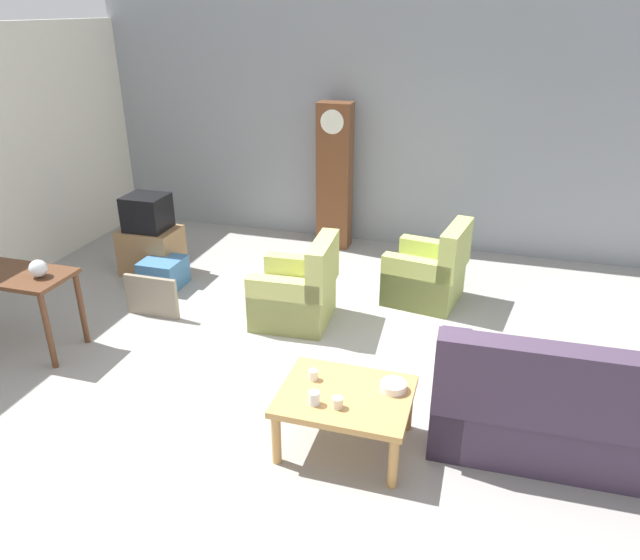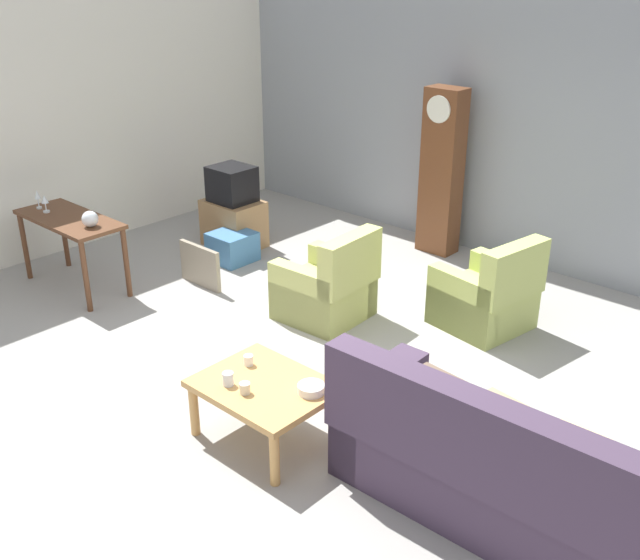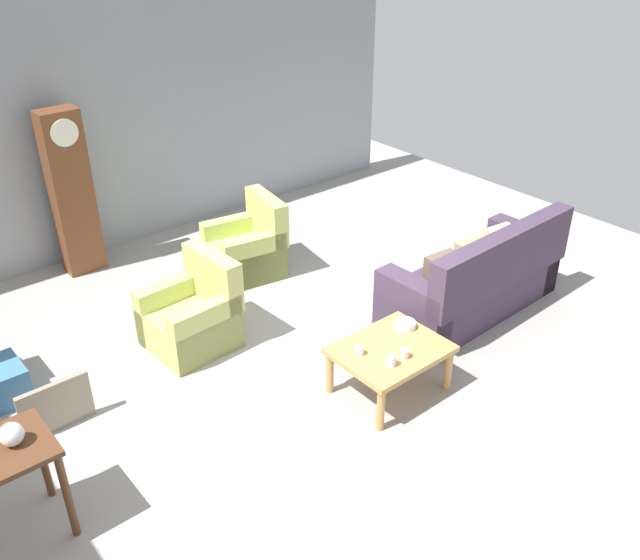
# 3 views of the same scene
# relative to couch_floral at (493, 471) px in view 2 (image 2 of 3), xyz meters

# --- Properties ---
(ground_plane) EXTENTS (10.40, 10.40, 0.00)m
(ground_plane) POSITION_rel_couch_floral_xyz_m (-2.01, 0.40, -0.36)
(ground_plane) COLOR #999691
(garage_door_wall) EXTENTS (8.40, 0.16, 3.20)m
(garage_door_wall) POSITION_rel_couch_floral_xyz_m (-2.01, 4.00, 1.24)
(garage_door_wall) COLOR gray
(garage_door_wall) RESTS_ON ground_plane
(pegboard_wall_left) EXTENTS (0.12, 6.40, 2.88)m
(pegboard_wall_left) POSITION_rel_couch_floral_xyz_m (-6.21, 0.80, 1.08)
(pegboard_wall_left) COLOR silver
(pegboard_wall_left) RESTS_ON ground_plane
(couch_floral) EXTENTS (2.12, 0.94, 1.04)m
(couch_floral) POSITION_rel_couch_floral_xyz_m (0.00, 0.00, 0.00)
(couch_floral) COLOR #423347
(couch_floral) RESTS_ON ground_plane
(armchair_olive_near) EXTENTS (0.83, 0.80, 0.92)m
(armchair_olive_near) POSITION_rel_couch_floral_xyz_m (-2.62, 1.38, -0.05)
(armchair_olive_near) COLOR #B7BC66
(armchair_olive_near) RESTS_ON ground_plane
(armchair_olive_far) EXTENTS (0.90, 0.88, 0.92)m
(armchair_olive_far) POSITION_rel_couch_floral_xyz_m (-1.37, 2.25, -0.05)
(armchair_olive_far) COLOR #BAC866
(armchair_olive_far) RESTS_ON ground_plane
(coffee_table_wood) EXTENTS (0.96, 0.76, 0.47)m
(coffee_table_wood) POSITION_rel_couch_floral_xyz_m (-1.66, -0.38, 0.04)
(coffee_table_wood) COLOR tan
(coffee_table_wood) RESTS_ON ground_plane
(console_table_dark) EXTENTS (1.30, 0.56, 0.79)m
(console_table_dark) POSITION_rel_couch_floral_xyz_m (-5.08, 0.12, 0.32)
(console_table_dark) COLOR #56331E
(console_table_dark) RESTS_ON ground_plane
(grandfather_clock) EXTENTS (0.44, 0.30, 1.93)m
(grandfather_clock) POSITION_rel_couch_floral_xyz_m (-2.83, 3.59, 0.61)
(grandfather_clock) COLOR brown
(grandfather_clock) RESTS_ON ground_plane
(tv_stand_cabinet) EXTENTS (0.68, 0.52, 0.57)m
(tv_stand_cabinet) POSITION_rel_couch_floral_xyz_m (-4.74, 2.06, -0.07)
(tv_stand_cabinet) COLOR #997047
(tv_stand_cabinet) RESTS_ON ground_plane
(tv_crt) EXTENTS (0.48, 0.44, 0.42)m
(tv_crt) POSITION_rel_couch_floral_xyz_m (-4.74, 2.06, 0.42)
(tv_crt) COLOR black
(tv_crt) RESTS_ON tv_stand_cabinet
(framed_picture_leaning) EXTENTS (0.60, 0.05, 0.45)m
(framed_picture_leaning) POSITION_rel_couch_floral_xyz_m (-4.14, 1.04, -0.13)
(framed_picture_leaning) COLOR gray
(framed_picture_leaning) RESTS_ON ground_plane
(storage_box_blue) EXTENTS (0.45, 0.46, 0.34)m
(storage_box_blue) POSITION_rel_couch_floral_xyz_m (-4.40, 1.73, -0.19)
(storage_box_blue) COLOR teal
(storage_box_blue) RESTS_ON ground_plane
(glass_dome_cloche) EXTENTS (0.16, 0.16, 0.16)m
(glass_dome_cloche) POSITION_rel_couch_floral_xyz_m (-4.66, 0.12, 0.51)
(glass_dome_cloche) COLOR silver
(glass_dome_cloche) RESTS_ON console_table_dark
(cup_white_porcelain) EXTENTS (0.07, 0.07, 0.08)m
(cup_white_porcelain) POSITION_rel_couch_floral_xyz_m (-1.93, -0.28, 0.15)
(cup_white_porcelain) COLOR white
(cup_white_porcelain) RESTS_ON coffee_table_wood
(cup_blue_rimmed) EXTENTS (0.08, 0.08, 0.10)m
(cup_blue_rimmed) POSITION_rel_couch_floral_xyz_m (-1.84, -0.57, 0.16)
(cup_blue_rimmed) COLOR silver
(cup_blue_rimmed) RESTS_ON coffee_table_wood
(cup_cream_tall) EXTENTS (0.08, 0.08, 0.08)m
(cup_cream_tall) POSITION_rel_couch_floral_xyz_m (-1.67, -0.56, 0.15)
(cup_cream_tall) COLOR beige
(cup_cream_tall) RESTS_ON coffee_table_wood
(bowl_white_stacked) EXTENTS (0.19, 0.19, 0.06)m
(bowl_white_stacked) POSITION_rel_couch_floral_xyz_m (-1.33, -0.24, 0.14)
(bowl_white_stacked) COLOR white
(bowl_white_stacked) RESTS_ON coffee_table_wood
(wine_glass_tall) EXTENTS (0.06, 0.06, 0.20)m
(wine_glass_tall) POSITION_rel_couch_floral_xyz_m (-5.56, 0.06, 0.57)
(wine_glass_tall) COLOR silver
(wine_glass_tall) RESTS_ON console_table_dark
(wine_glass_mid) EXTENTS (0.08, 0.08, 0.19)m
(wine_glass_mid) POSITION_rel_couch_floral_xyz_m (-5.39, 0.05, 0.56)
(wine_glass_mid) COLOR silver
(wine_glass_mid) RESTS_ON console_table_dark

